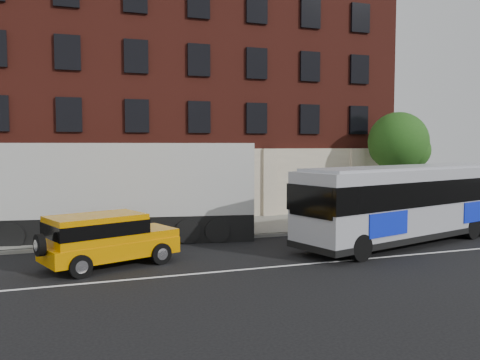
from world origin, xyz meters
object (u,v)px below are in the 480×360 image
object	(u,v)px
street_tree	(399,144)
city_bus	(413,200)
shipping_container	(105,193)
yellow_suv	(104,237)

from	to	relation	value
street_tree	city_bus	world-z (taller)	street_tree
city_bus	shipping_container	size ratio (longest dim) A/B	0.94
street_tree	shipping_container	distance (m)	17.61
street_tree	city_bus	distance (m)	8.47
shipping_container	city_bus	bearing A→B (deg)	-20.73
city_bus	shipping_container	xyz separation A→B (m)	(-13.01, 4.93, 0.31)
street_tree	shipping_container	size ratio (longest dim) A/B	0.45
shipping_container	yellow_suv	bearing A→B (deg)	-94.39
street_tree	yellow_suv	bearing A→B (deg)	-158.75
street_tree	city_bus	size ratio (longest dim) A/B	0.48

